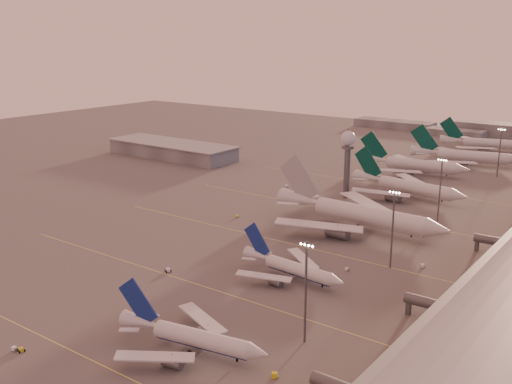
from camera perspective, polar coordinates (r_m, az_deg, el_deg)
The scene contains 26 objects.
ground at distance 179.31m, azimuth -11.49°, elevation -8.48°, with size 700.00×700.00×0.00m, color #525050.
taxiway_markings at distance 202.39m, azimuth 6.27°, elevation -5.50°, with size 180.00×185.25×0.02m.
hangar at distance 354.71m, azimuth -7.99°, elevation 4.03°, with size 82.00×27.00×8.50m.
radar_tower at distance 262.67m, azimuth 8.72°, elevation 3.90°, with size 6.40×6.40×31.10m.
mast_a at distance 139.31m, azimuth 4.76°, elevation -9.07°, with size 3.60×0.56×25.00m.
mast_b at distance 186.62m, azimuth 12.89°, elevation -3.11°, with size 3.60×0.56×25.00m.
mast_c at distance 237.92m, azimuth 17.14°, elevation 0.48°, with size 3.60×0.56×25.00m.
mast_d at distance 323.15m, azimuth 22.18°, elevation 3.71°, with size 3.60×0.56×25.00m.
distant_horizon at distance 455.61m, azimuth 20.56°, elevation 5.57°, with size 165.00×37.50×9.00m.
narrowbody_near at distance 140.25m, azimuth -6.15°, elevation -13.79°, with size 38.73×30.65×15.24m.
narrowbody_mid at distance 177.73m, azimuth 3.44°, elevation -7.39°, with size 36.78×29.25×14.37m.
widebody_white at distance 223.80m, azimuth 9.76°, elevation -2.46°, with size 70.51×56.42×24.79m.
greentail_a at distance 272.43m, azimuth 14.24°, elevation 0.26°, with size 55.67×44.70×20.27m.
greentail_b at distance 318.04m, azimuth 14.77°, elevation 2.31°, with size 56.89×45.71×20.70m.
greentail_c at distance 348.08m, azimuth 19.28°, elevation 3.04°, with size 58.33×46.61×21.48m.
greentail_d at distance 395.56m, azimuth 21.04°, elevation 4.19°, with size 54.34×43.36×20.10m.
gsv_truck_a at distance 150.90m, azimuth -21.95°, elevation -13.54°, with size 5.51×2.72×2.13m.
gsv_tug_near at distance 150.54m, azimuth -21.45°, elevation -13.83°, with size 2.61×3.53×0.90m.
gsv_catering_a at distance 130.73m, azimuth 1.90°, elevation -16.42°, with size 6.03×4.70×4.53m.
gsv_tug_mid at distance 184.97m, azimuth -8.38°, elevation -7.40°, with size 4.49×3.87×1.10m.
gsv_truck_b at distance 185.70m, azimuth 8.76°, elevation -7.17°, with size 5.08×2.11×2.01m.
gsv_truck_c at distance 235.58m, azimuth -1.71°, elevation -2.20°, with size 4.77×4.77×2.01m.
gsv_catering_b at distance 192.92m, azimuth 15.67°, elevation -6.35°, with size 5.52×3.07×4.31m.
gsv_tug_far at distance 244.59m, azimuth 10.67°, elevation -1.92°, with size 2.97×4.32×1.14m.
gsv_truck_d at distance 282.48m, azimuth 2.99°, elevation 0.72°, with size 2.55×5.87×2.30m.
gsv_tug_hangar at distance 287.16m, azimuth 18.00°, elevation 0.10°, with size 3.88×2.77×1.01m.
Camera 1 is at (123.89, -109.00, 70.16)m, focal length 42.00 mm.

